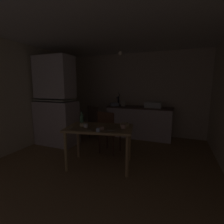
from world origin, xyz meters
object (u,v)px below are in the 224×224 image
(sink_basin, at_px, (153,105))
(teacup_cream, at_px, (123,126))
(mixing_bowl_counter, at_px, (115,104))
(hand_pump, at_px, (118,100))
(dining_table, at_px, (100,132))
(serving_bowl_wide, at_px, (83,125))
(glass_bottle, at_px, (82,119))
(hutch_cabinet, at_px, (56,104))
(chair_by_counter, at_px, (96,121))
(chair_far_side, at_px, (108,131))

(sink_basin, height_order, teacup_cream, sink_basin)
(mixing_bowl_counter, height_order, teacup_cream, mixing_bowl_counter)
(hand_pump, distance_m, dining_table, 2.11)
(serving_bowl_wide, distance_m, teacup_cream, 0.76)
(hand_pump, bearing_deg, glass_bottle, -91.52)
(mixing_bowl_counter, distance_m, teacup_cream, 2.08)
(teacup_cream, bearing_deg, hutch_cabinet, 162.86)
(sink_basin, relative_size, teacup_cream, 4.98)
(dining_table, xyz_separation_m, teacup_cream, (0.43, 0.07, 0.14))
(mixing_bowl_counter, bearing_deg, hand_pump, 47.66)
(sink_basin, xyz_separation_m, dining_table, (-0.67, -1.99, -0.32))
(sink_basin, height_order, dining_table, sink_basin)
(dining_table, xyz_separation_m, chair_by_counter, (-0.80, 1.40, -0.15))
(chair_far_side, distance_m, serving_bowl_wide, 0.72)
(hand_pump, relative_size, chair_far_side, 0.42)
(hand_pump, height_order, chair_far_side, hand_pump)
(teacup_cream, xyz_separation_m, glass_bottle, (-0.85, 0.01, 0.06))
(chair_far_side, bearing_deg, sink_basin, 62.42)
(hutch_cabinet, xyz_separation_m, glass_bottle, (1.11, -0.60, -0.18))
(hand_pump, relative_size, glass_bottle, 1.59)
(hand_pump, relative_size, teacup_cream, 4.41)
(mixing_bowl_counter, relative_size, chair_by_counter, 0.28)
(sink_basin, relative_size, chair_by_counter, 0.48)
(hand_pump, distance_m, glass_bottle, 1.98)
(chair_far_side, xyz_separation_m, serving_bowl_wide, (-0.25, -0.61, 0.27))
(chair_by_counter, bearing_deg, mixing_bowl_counter, 57.25)
(glass_bottle, bearing_deg, teacup_cream, -0.54)
(hutch_cabinet, distance_m, chair_far_side, 1.55)
(mixing_bowl_counter, bearing_deg, teacup_cream, -64.81)
(hand_pump, xyz_separation_m, chair_far_side, (0.29, -1.46, -0.55))
(hand_pump, height_order, teacup_cream, hand_pump)
(sink_basin, bearing_deg, glass_bottle, -119.45)
(teacup_cream, bearing_deg, sink_basin, 83.03)
(mixing_bowl_counter, distance_m, chair_by_counter, 0.77)
(sink_basin, xyz_separation_m, chair_by_counter, (-1.47, -0.59, -0.47))
(chair_by_counter, distance_m, glass_bottle, 1.43)
(serving_bowl_wide, height_order, glass_bottle, glass_bottle)
(chair_by_counter, bearing_deg, hand_pump, 55.65)
(mixing_bowl_counter, xyz_separation_m, chair_by_counter, (-0.35, -0.54, -0.43))
(mixing_bowl_counter, relative_size, dining_table, 0.20)
(mixing_bowl_counter, height_order, chair_by_counter, mixing_bowl_counter)
(hutch_cabinet, xyz_separation_m, mixing_bowl_counter, (1.08, 1.27, -0.10))
(hand_pump, xyz_separation_m, dining_table, (0.36, -2.04, -0.41))
(hutch_cabinet, relative_size, teacup_cream, 24.55)
(chair_far_side, height_order, chair_by_counter, chair_far_side)
(serving_bowl_wide, distance_m, glass_bottle, 0.16)
(chair_far_side, bearing_deg, chair_by_counter, 131.41)
(serving_bowl_wide, bearing_deg, sink_basin, 63.90)
(hutch_cabinet, distance_m, serving_bowl_wide, 1.42)
(sink_basin, height_order, chair_by_counter, sink_basin)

